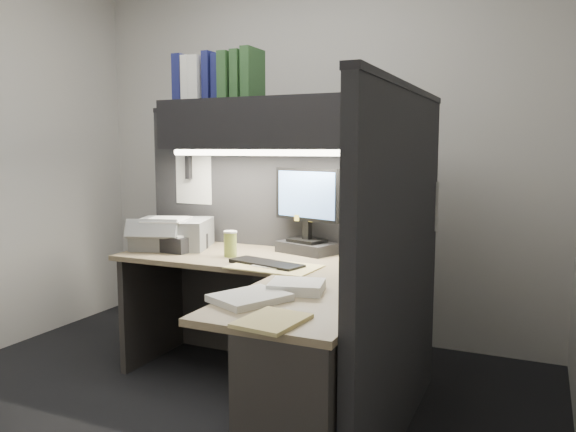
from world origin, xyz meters
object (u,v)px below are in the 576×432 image
(telephone, at_px, (388,252))
(coffee_cup, at_px, (230,245))
(overhead_shelf, at_px, (281,124))
(printer, at_px, (173,233))
(notebook_stack, at_px, (175,242))
(monitor, at_px, (307,220))
(keyboard, at_px, (266,264))
(desk, at_px, (272,343))

(telephone, distance_m, coffee_cup, 0.90)
(overhead_shelf, xyz_separation_m, telephone, (0.66, -0.00, -0.72))
(printer, bearing_deg, notebook_stack, -64.22)
(monitor, relative_size, coffee_cup, 3.63)
(printer, bearing_deg, coffee_cup, -32.37)
(keyboard, bearing_deg, telephone, 50.22)
(desk, distance_m, keyboard, 0.50)
(overhead_shelf, bearing_deg, telephone, -0.19)
(desk, xyz_separation_m, overhead_shelf, (-0.30, 0.75, 1.06))
(overhead_shelf, distance_m, keyboard, 0.87)
(monitor, distance_m, keyboard, 0.47)
(telephone, bearing_deg, printer, -165.66)
(telephone, xyz_separation_m, printer, (-1.35, -0.14, 0.04))
(monitor, distance_m, telephone, 0.53)
(telephone, bearing_deg, desk, -107.09)
(desk, bearing_deg, telephone, 64.59)
(desk, xyz_separation_m, coffee_cup, (-0.51, 0.49, 0.36))
(monitor, xyz_separation_m, keyboard, (-0.06, -0.43, -0.19))
(monitor, relative_size, keyboard, 1.19)
(printer, bearing_deg, telephone, -12.74)
(telephone, bearing_deg, keyboard, -136.09)
(coffee_cup, bearing_deg, notebook_stack, 172.03)
(desk, height_order, overhead_shelf, overhead_shelf)
(desk, height_order, monitor, monitor)
(notebook_stack, bearing_deg, printer, 134.54)
(overhead_shelf, distance_m, coffee_cup, 0.78)
(coffee_cup, distance_m, printer, 0.50)
(printer, bearing_deg, desk, -50.20)
(keyboard, relative_size, telephone, 1.79)
(overhead_shelf, relative_size, monitor, 3.05)
(monitor, height_order, coffee_cup, monitor)
(desk, height_order, printer, printer)
(monitor, distance_m, notebook_stack, 0.84)
(keyboard, xyz_separation_m, coffee_cup, (-0.30, 0.14, 0.06))
(overhead_shelf, height_order, printer, overhead_shelf)
(coffee_cup, bearing_deg, telephone, 16.81)
(monitor, height_order, keyboard, monitor)
(desk, distance_m, monitor, 0.93)
(keyboard, bearing_deg, printer, 176.58)
(keyboard, xyz_separation_m, notebook_stack, (-0.73, 0.20, 0.04))
(desk, relative_size, coffee_cup, 12.15)
(desk, bearing_deg, keyboard, 120.10)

